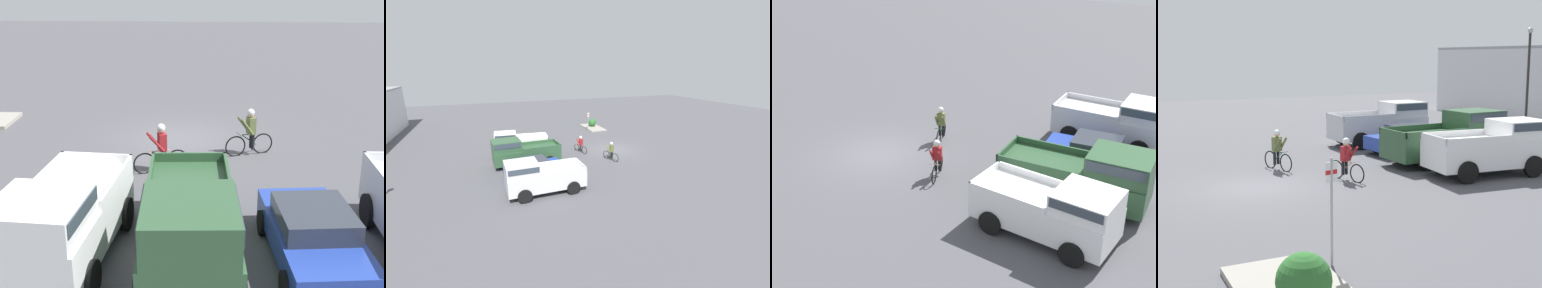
# 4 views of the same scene
# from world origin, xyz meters

# --- Properties ---
(ground_plane) EXTENTS (80.00, 80.00, 0.00)m
(ground_plane) POSITION_xyz_m (0.00, 0.00, 0.00)
(ground_plane) COLOR #4C4C51
(sedan_0) EXTENTS (2.30, 4.45, 1.37)m
(sedan_0) POSITION_xyz_m (-3.62, 8.74, 0.70)
(sedan_0) COLOR #233D9E
(sedan_0) RESTS_ON ground_plane
(pickup_truck_1) EXTENTS (2.46, 5.65, 2.26)m
(pickup_truck_1) POSITION_xyz_m (-0.85, 9.23, 1.16)
(pickup_truck_1) COLOR #2D5133
(pickup_truck_1) RESTS_ON ground_plane
(pickup_truck_2) EXTENTS (2.48, 5.00, 2.16)m
(pickup_truck_2) POSITION_xyz_m (2.00, 9.09, 1.13)
(pickup_truck_2) COLOR white
(pickup_truck_2) RESTS_ON ground_plane
(cyclist_0) EXTENTS (1.74, 0.69, 1.66)m
(cyclist_0) POSITION_xyz_m (0.36, 3.39, 0.85)
(cyclist_0) COLOR black
(cyclist_0) RESTS_ON ground_plane
(cyclist_1) EXTENTS (1.71, 0.68, 1.71)m
(cyclist_1) POSITION_xyz_m (-2.61, 1.65, 0.85)
(cyclist_1) COLOR black
(cyclist_1) RESTS_ON ground_plane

